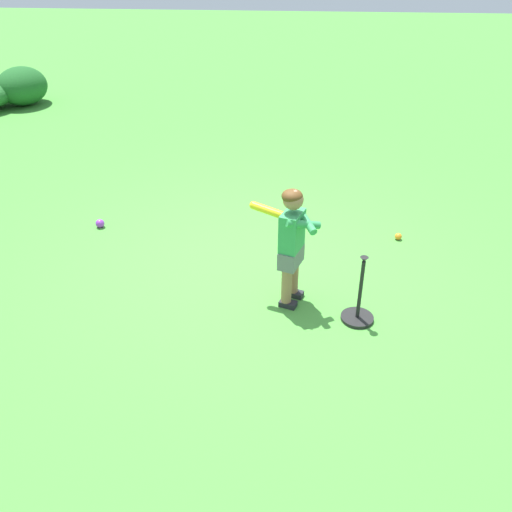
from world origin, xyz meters
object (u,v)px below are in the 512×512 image
play_ball_far_right (100,223)px  batting_tee (358,309)px  child_batter (291,237)px  play_ball_center_lawn (398,236)px

play_ball_far_right → batting_tee: batting_tee is taller
child_batter → batting_tee: 0.83m
child_batter → play_ball_far_right: 2.54m
child_batter → batting_tee: size_ratio=1.74×
play_ball_far_right → batting_tee: (-1.42, -2.75, 0.06)m
play_ball_center_lawn → batting_tee: bearing=159.6°
play_ball_far_right → play_ball_center_lawn: size_ratio=1.31×
child_batter → batting_tee: (-0.22, -0.59, -0.55)m
play_ball_far_right → batting_tee: 3.09m
child_batter → play_ball_center_lawn: 1.77m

